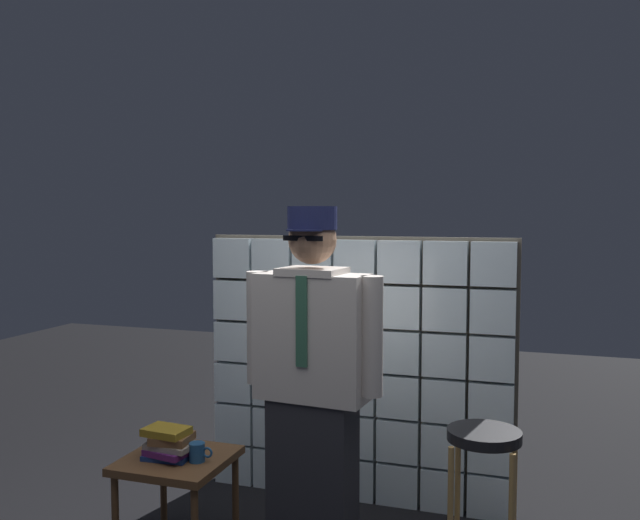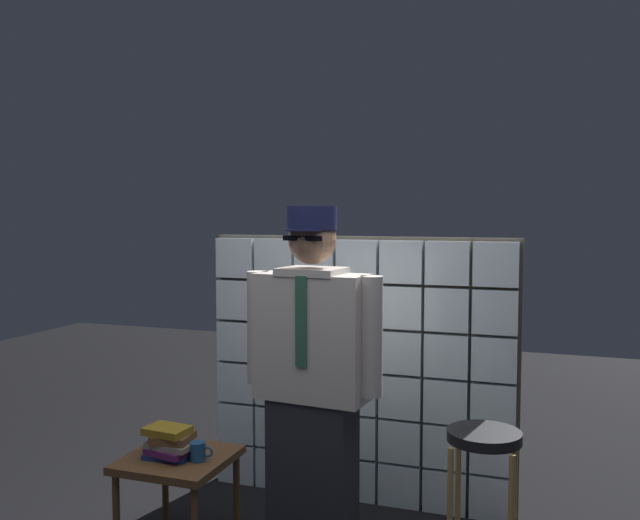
# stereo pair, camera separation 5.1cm
# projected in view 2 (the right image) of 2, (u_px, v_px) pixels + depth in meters

# --- Properties ---
(glass_block_wall) EXTENTS (1.89, 0.10, 1.63)m
(glass_block_wall) POSITION_uv_depth(u_px,v_px,m) (358.00, 371.00, 4.03)
(glass_block_wall) COLOR silver
(glass_block_wall) RESTS_ON ground
(standing_person) EXTENTS (0.71, 0.32, 1.78)m
(standing_person) POSITION_uv_depth(u_px,v_px,m) (312.00, 384.00, 3.20)
(standing_person) COLOR #28282D
(standing_person) RESTS_ON ground
(bar_stool) EXTENTS (0.34, 0.34, 0.75)m
(bar_stool) POSITION_uv_depth(u_px,v_px,m) (484.00, 471.00, 3.07)
(bar_stool) COLOR black
(bar_stool) RESTS_ON ground
(side_table) EXTENTS (0.52, 0.52, 0.51)m
(side_table) POSITION_uv_depth(u_px,v_px,m) (178.00, 468.00, 3.41)
(side_table) COLOR brown
(side_table) RESTS_ON ground
(book_stack) EXTENTS (0.27, 0.23, 0.16)m
(book_stack) POSITION_uv_depth(u_px,v_px,m) (171.00, 443.00, 3.38)
(book_stack) COLOR navy
(book_stack) RESTS_ON side_table
(coffee_mug) EXTENTS (0.13, 0.08, 0.09)m
(coffee_mug) POSITION_uv_depth(u_px,v_px,m) (198.00, 451.00, 3.33)
(coffee_mug) COLOR navy
(coffee_mug) RESTS_ON side_table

